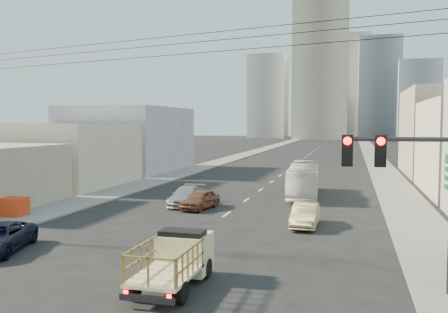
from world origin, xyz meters
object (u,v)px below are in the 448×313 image
at_px(sedan_grey, 187,196).
at_px(flatbed_pickup, 175,257).
at_px(traffic_signal, 429,202).
at_px(crate_stack, 12,206).
at_px(sedan_tan, 305,215).
at_px(sedan_brown, 200,199).
at_px(city_bus, 304,180).

bearing_deg(sedan_grey, flatbed_pickup, -74.08).
bearing_deg(traffic_signal, crate_stack, 150.37).
bearing_deg(sedan_tan, flatbed_pickup, -107.43).
bearing_deg(sedan_brown, sedan_tan, -16.54).
distance_m(sedan_tan, traffic_signal, 16.11).
height_order(city_bus, traffic_signal, traffic_signal).
xyz_separation_m(city_bus, traffic_signal, (5.66, -26.75, 2.71)).
xyz_separation_m(flatbed_pickup, sedan_brown, (-4.01, 15.32, -0.43)).
bearing_deg(flatbed_pickup, sedan_brown, 104.68).
bearing_deg(flatbed_pickup, traffic_signal, -24.15).
distance_m(city_bus, traffic_signal, 27.48).
xyz_separation_m(sedan_brown, sedan_grey, (-1.40, 1.11, 0.01)).
height_order(flatbed_pickup, traffic_signal, traffic_signal).
xyz_separation_m(city_bus, sedan_brown, (-6.43, -7.81, -0.70)).
relative_size(sedan_grey, traffic_signal, 0.78).
distance_m(sedan_brown, sedan_tan, 8.58).
xyz_separation_m(sedan_tan, crate_stack, (-18.36, -2.16, 0.03)).
bearing_deg(sedan_brown, flatbed_pickup, -65.34).
distance_m(city_bus, sedan_tan, 11.73).
relative_size(sedan_brown, crate_stack, 2.16).
relative_size(city_bus, sedan_grey, 2.10).
relative_size(flatbed_pickup, sedan_brown, 1.13).
relative_size(city_bus, traffic_signal, 1.64).
xyz_separation_m(sedan_brown, crate_stack, (-10.67, -5.99, 0.03)).
xyz_separation_m(sedan_tan, traffic_signal, (4.41, -15.11, 3.41)).
bearing_deg(traffic_signal, flatbed_pickup, 155.85).
height_order(flatbed_pickup, sedan_tan, flatbed_pickup).
distance_m(city_bus, crate_stack, 21.99).
xyz_separation_m(traffic_signal, crate_stack, (-22.77, 12.95, -3.39)).
distance_m(city_bus, sedan_grey, 10.33).
distance_m(city_bus, sedan_brown, 10.14).
relative_size(flatbed_pickup, traffic_signal, 0.73).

